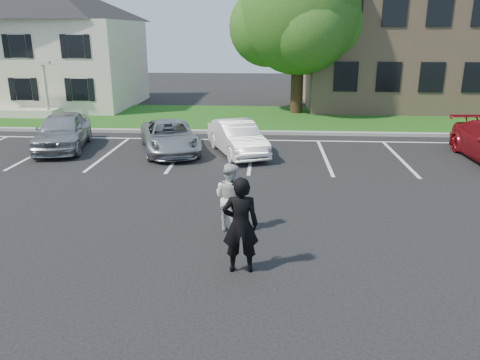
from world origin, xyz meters
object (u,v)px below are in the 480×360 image
car_silver_west (63,131)px  tree (301,16)px  man_black_suit (240,225)px  man_white_shirt (230,197)px  car_white_sedan (237,138)px  car_silver_minivan (170,137)px  house (51,44)px

car_silver_west → tree: bearing=31.5°
tree → man_black_suit: bearing=-96.5°
man_black_suit → man_white_shirt: size_ratio=1.18×
man_black_suit → car_white_sedan: 9.31m
man_white_shirt → car_silver_west: size_ratio=0.38×
car_silver_west → car_white_sedan: bearing=-14.6°
car_silver_minivan → car_white_sedan: (2.69, -0.21, 0.04)m
house → tree: 15.50m
house → man_white_shirt: house is taller
man_white_shirt → car_white_sedan: size_ratio=0.43×
house → car_silver_minivan: (9.74, -11.53, -3.22)m
house → car_silver_west: 12.91m
tree → car_silver_west: tree is taller
man_black_suit → car_silver_minivan: (-3.39, 9.49, -0.37)m
man_black_suit → man_white_shirt: man_black_suit is taller
car_silver_minivan → man_black_suit: bearing=-89.0°
man_white_shirt → car_silver_minivan: man_white_shirt is taller
tree → car_white_sedan: size_ratio=2.25×
tree → car_silver_west: bearing=-137.1°
car_silver_west → car_silver_minivan: bearing=-13.8°
tree → man_white_shirt: 17.71m
house → car_silver_west: house is taller
house → car_white_sedan: house is taller
man_black_suit → car_silver_minivan: man_black_suit is taller
tree → man_black_suit: 19.54m
car_silver_minivan → car_white_sedan: 2.70m
tree → man_black_suit: (-2.15, -18.92, -4.37)m
car_silver_west → car_silver_minivan: (4.40, -0.18, -0.13)m
tree → man_white_shirt: bearing=-98.5°
tree → car_silver_west: 14.34m
man_white_shirt → car_white_sedan: (-0.33, 7.29, -0.19)m
car_silver_minivan → car_white_sedan: size_ratio=1.12×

